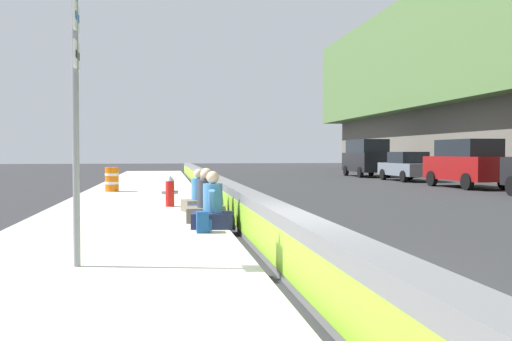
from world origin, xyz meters
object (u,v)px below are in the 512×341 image
at_px(backpack, 203,222).
at_px(seated_person_rear, 205,203).
at_px(construction_barrel, 112,179).
at_px(seated_person_foreground, 213,210).
at_px(route_sign_post, 76,111).
at_px(parked_car_midline, 407,166).
at_px(seated_person_far, 199,198).
at_px(seated_person_middle, 206,205).
at_px(fire_hydrant, 170,191).
at_px(parked_car_fourth, 467,163).
at_px(parked_car_far, 366,157).

bearing_deg(backpack, seated_person_rear, -4.94).
bearing_deg(construction_barrel, seated_person_foreground, -164.94).
relative_size(route_sign_post, parked_car_midline, 0.80).
bearing_deg(seated_person_foreground, seated_person_rear, 0.57).
xyz_separation_m(seated_person_far, parked_car_midline, (16.43, -13.15, 0.38)).
distance_m(seated_person_middle, construction_barrel, 10.63).
distance_m(fire_hydrant, seated_person_far, 1.59).
bearing_deg(parked_car_midline, construction_barrel, 117.70).
relative_size(route_sign_post, fire_hydrant, 4.09).
height_order(seated_person_foreground, seated_person_middle, seated_person_middle).
xyz_separation_m(fire_hydrant, seated_person_middle, (-3.63, -0.76, -0.08)).
xyz_separation_m(route_sign_post, fire_hydrant, (8.20, -1.28, -1.62)).
relative_size(fire_hydrant, seated_person_middle, 0.75).
relative_size(seated_person_foreground, parked_car_fourth, 0.24).
bearing_deg(parked_car_fourth, seated_person_middle, 132.68).
bearing_deg(seated_person_middle, route_sign_post, 155.88).
bearing_deg(parked_car_midline, parked_car_far, 2.23).
xyz_separation_m(fire_hydrant, seated_person_rear, (-2.72, -0.80, -0.12)).
bearing_deg(parked_car_midline, fire_hydrant, 137.26).
height_order(fire_hydrant, seated_person_middle, seated_person_middle).
distance_m(route_sign_post, backpack, 3.95).
bearing_deg(seated_person_rear, backpack, 175.06).
xyz_separation_m(seated_person_rear, seated_person_far, (1.31, 0.08, 0.02)).
relative_size(seated_person_foreground, construction_barrel, 1.21).
bearing_deg(parked_car_fourth, parked_car_midline, 0.16).
relative_size(backpack, construction_barrel, 0.42).
relative_size(route_sign_post, seated_person_middle, 3.05).
relative_size(seated_person_middle, parked_car_fourth, 0.24).
bearing_deg(parked_car_midline, parked_car_fourth, -179.84).
xyz_separation_m(seated_person_middle, seated_person_far, (2.22, 0.04, -0.03)).
xyz_separation_m(backpack, parked_car_midline, (20.29, -13.29, 0.53)).
bearing_deg(seated_person_middle, parked_car_far, -27.45).
distance_m(seated_person_foreground, parked_car_far, 28.81).
height_order(seated_person_far, backpack, seated_person_far).
height_order(seated_person_rear, seated_person_far, seated_person_far).
distance_m(seated_person_middle, parked_car_fourth, 17.87).
bearing_deg(seated_person_rear, seated_person_foreground, -179.43).
bearing_deg(backpack, parked_car_fourth, -44.06).
xyz_separation_m(parked_car_midline, parked_car_far, (6.14, 0.24, 0.49)).
relative_size(seated_person_far, backpack, 2.75).
height_order(route_sign_post, seated_person_far, route_sign_post).
xyz_separation_m(construction_barrel, parked_car_midline, (8.44, -16.07, 0.24)).
height_order(route_sign_post, fire_hydrant, route_sign_post).
bearing_deg(route_sign_post, seated_person_middle, -24.12).
relative_size(seated_person_middle, parked_car_far, 0.23).
bearing_deg(parked_car_fourth, backpack, 135.94).
xyz_separation_m(seated_person_rear, construction_barrel, (9.30, 3.00, 0.15)).
bearing_deg(route_sign_post, construction_barrel, 3.52).
relative_size(fire_hydrant, parked_car_fourth, 0.18).
height_order(parked_car_midline, parked_car_far, parked_car_far).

